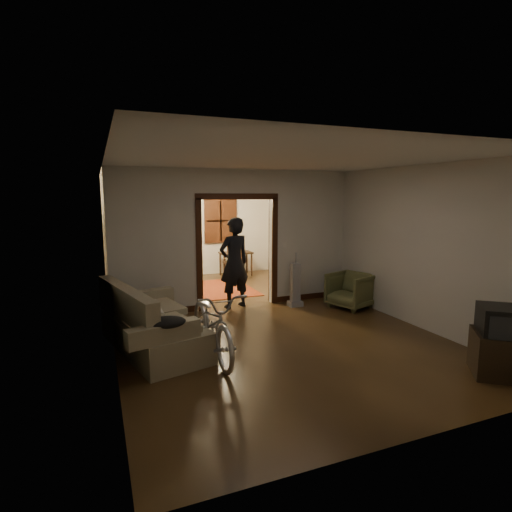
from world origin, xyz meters
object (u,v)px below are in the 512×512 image
armchair (350,290)px  person (234,263)px  locker (147,247)px  desk (236,264)px  sofa (154,317)px  bicycle (212,322)px

armchair → person: person is taller
armchair → locker: 5.34m
desk → sofa: bearing=-133.0°
person → locker: bearing=-79.3°
armchair → desk: 4.15m
bicycle → person: person is taller
armchair → person: bearing=-132.2°
person → locker: size_ratio=0.98×
locker → desk: bearing=16.4°
desk → locker: bearing=169.9°
bicycle → desk: (2.19, 5.35, -0.16)m
armchair → sofa: bearing=-98.5°
sofa → person: (1.85, 1.70, 0.44)m
bicycle → sofa: bearing=141.8°
person → desk: bearing=-123.1°
bicycle → person: bearing=63.6°
sofa → locker: locker is taller
bicycle → armchair: size_ratio=2.40×
sofa → bicycle: size_ratio=1.12×
desk → bicycle: bearing=-123.7°
sofa → locker: (0.47, 4.72, 0.45)m
bicycle → person: 2.56m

